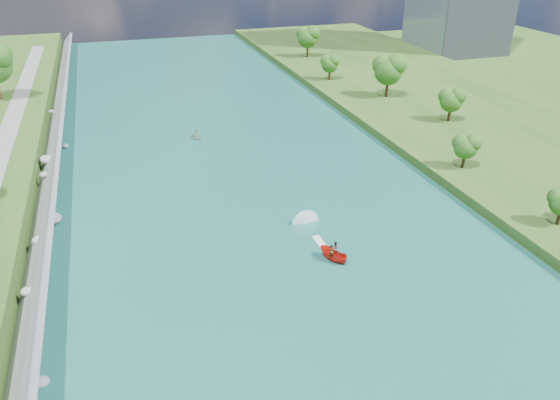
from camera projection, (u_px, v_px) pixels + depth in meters
name	position (u px, v px, depth m)	size (l,w,h in m)	color
ground	(295.00, 280.00, 57.99)	(260.00, 260.00, 0.00)	#2D5119
river_water	(247.00, 198.00, 74.91)	(55.00, 240.00, 0.10)	#175957
berm_east	(543.00, 152.00, 88.11)	(44.00, 240.00, 1.50)	#2D5119
riprap_bank	(43.00, 218.00, 66.29)	(4.48, 236.00, 4.37)	slate
trees_east	(472.00, 117.00, 86.57)	(14.94, 138.52, 11.94)	#195416
motorboat	(327.00, 247.00, 62.52)	(3.60, 18.74, 2.19)	red
raft	(196.00, 136.00, 95.34)	(2.75, 3.26, 1.53)	#93969B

